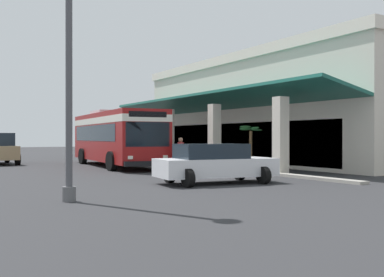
% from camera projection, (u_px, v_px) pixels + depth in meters
% --- Properties ---
extents(ground, '(120.00, 120.00, 0.00)m').
position_uv_depth(ground, '(263.00, 165.00, 28.17)').
color(ground, '#2D2D30').
extents(curb_strip, '(26.57, 0.50, 0.12)m').
position_uv_depth(curb_strip, '(184.00, 164.00, 28.09)').
color(curb_strip, '#9E998E').
rests_on(curb_strip, ground).
extents(plaza_building, '(22.44, 16.10, 7.07)m').
position_uv_depth(plaza_building, '(302.00, 112.00, 32.93)').
color(plaza_building, beige).
rests_on(plaza_building, ground).
extents(transit_bus, '(11.38, 3.48, 3.34)m').
position_uv_depth(transit_bus, '(116.00, 135.00, 27.28)').
color(transit_bus, maroon).
rests_on(transit_bus, ground).
extents(parked_sedan_white, '(2.80, 4.59, 1.47)m').
position_uv_depth(parked_sedan_white, '(215.00, 163.00, 17.10)').
color(parked_sedan_white, silver).
rests_on(parked_sedan_white, ground).
extents(pedestrian, '(0.52, 0.54, 1.70)m').
position_uv_depth(pedestrian, '(181.00, 153.00, 22.37)').
color(pedestrian, '#38383D').
rests_on(pedestrian, ground).
extents(potted_palm, '(1.68, 1.59, 2.37)m').
position_uv_depth(potted_palm, '(251.00, 160.00, 24.96)').
color(potted_palm, gray).
rests_on(potted_palm, ground).
extents(lot_light_pole, '(0.60, 0.60, 8.13)m').
position_uv_depth(lot_light_pole, '(69.00, 38.00, 12.28)').
color(lot_light_pole, '#59595B').
rests_on(lot_light_pole, ground).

